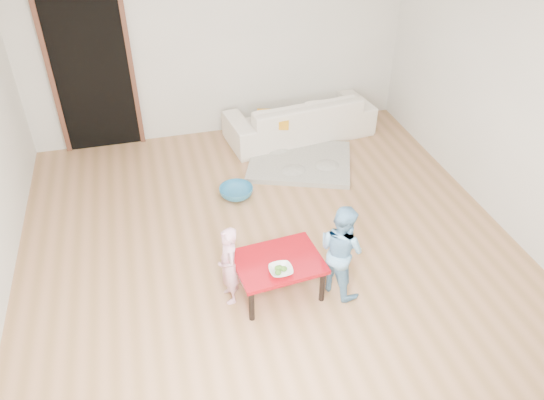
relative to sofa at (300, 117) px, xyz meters
name	(u,v)px	position (x,y,z in m)	size (l,w,h in m)	color
floor	(267,240)	(-0.98, -2.05, -0.29)	(5.00, 5.00, 0.01)	#9F7244
back_wall	(218,39)	(-0.98, 0.45, 1.01)	(5.00, 0.02, 2.60)	beige
right_wall	(508,99)	(1.52, -2.05, 1.01)	(0.02, 5.00, 2.60)	beige
doorway	(92,72)	(-2.58, 0.43, 0.74)	(1.02, 0.08, 2.11)	brown
sofa	(300,117)	(0.00, 0.00, 0.00)	(1.98, 0.77, 0.58)	white
cushion	(273,119)	(-0.44, -0.24, 0.15)	(0.42, 0.37, 0.11)	orange
red_table	(278,276)	(-1.07, -2.79, -0.10)	(0.77, 0.58, 0.38)	#990811
bowl	(281,270)	(-1.09, -2.95, 0.12)	(0.21, 0.21, 0.05)	white
broccoli	(281,270)	(-1.09, -2.95, 0.12)	(0.12, 0.12, 0.06)	#2D5919
child_pink	(229,266)	(-1.51, -2.76, 0.10)	(0.29, 0.19, 0.79)	#D5618A
child_blue	(341,250)	(-0.51, -2.89, 0.18)	(0.45, 0.35, 0.93)	#569BC8
basin	(236,192)	(-1.13, -1.20, -0.23)	(0.39, 0.39, 0.12)	teal
blanket	(300,161)	(-0.21, -0.70, -0.26)	(1.26, 1.05, 0.06)	#BBB7A5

